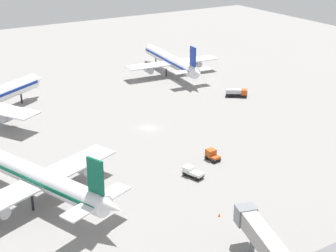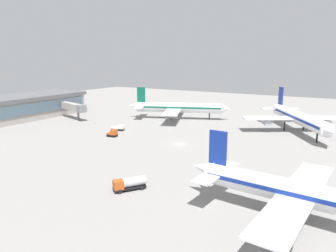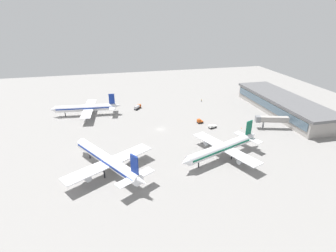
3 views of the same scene
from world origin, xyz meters
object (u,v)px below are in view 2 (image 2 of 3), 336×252
airplane_at_gate (307,195)px  baggage_tug (113,133)px  airplane_taxiing (178,108)px  pushback_tractor (119,128)px  fuel_truck (130,183)px  safety_cone_near_gate (95,123)px  airplane_distant (298,117)px

airplane_at_gate → baggage_tug: (-27.11, -61.34, -3.41)m
airplane_taxiing → baggage_tug: bearing=-117.0°
baggage_tug → pushback_tractor: 9.06m
airplane_taxiing → fuel_truck: size_ratio=6.62×
airplane_taxiing → safety_cone_near_gate: (25.69, -22.72, -4.49)m
airplane_at_gate → baggage_tug: 67.16m
pushback_tractor → fuel_truck: fuel_truck is taller
airplane_taxiing → airplane_distant: 47.33m
airplane_distant → baggage_tug: airplane_distant is taller
airplane_distant → safety_cone_near_gate: bearing=-101.6°
airplane_distant → fuel_truck: (68.61, -20.25, -3.75)m
airplane_taxiing → safety_cone_near_gate: airplane_taxiing is taller
airplane_at_gate → safety_cone_near_gate: (-39.40, -80.58, -4.27)m
pushback_tractor → airplane_distant: bearing=10.4°
airplane_at_gate → airplane_taxiing: (-65.09, -57.87, 0.22)m
baggage_tug → airplane_distant: bearing=31.0°
baggage_tug → safety_cone_near_gate: size_ratio=5.61×
safety_cone_near_gate → baggage_tug: bearing=57.4°
airplane_at_gate → fuel_truck: size_ratio=6.61×
airplane_distant → baggage_tug: (37.55, -50.80, -3.98)m
airplane_taxiing → pushback_tractor: (29.94, -7.66, -3.82)m
fuel_truck → airplane_distant: bearing=-161.3°
pushback_tractor → safety_cone_near_gate: (-4.25, -15.06, -0.67)m
baggage_tug → safety_cone_near_gate: 22.84m
airplane_at_gate → pushback_tractor: (-35.15, -65.53, -3.60)m
airplane_at_gate → safety_cone_near_gate: bearing=159.0°
airplane_distant → baggage_tug: size_ratio=12.31×
baggage_tug → airplane_at_gate: bearing=-29.3°
airplane_at_gate → baggage_tug: airplane_at_gate is taller
baggage_tug → safety_cone_near_gate: (-12.29, -19.24, -0.86)m
airplane_taxiing → baggage_tug: airplane_taxiing is taller
airplane_at_gate → airplane_distant: 65.52m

